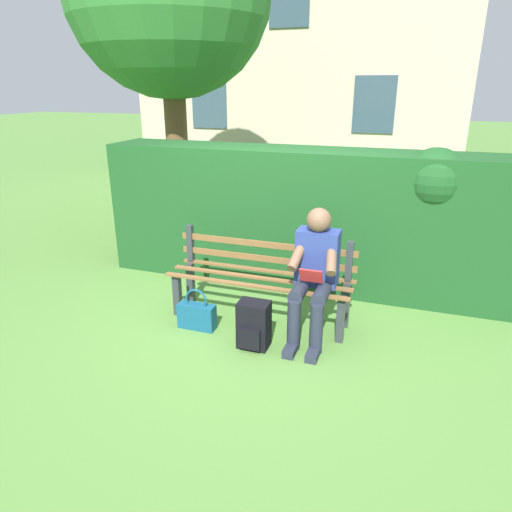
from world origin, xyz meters
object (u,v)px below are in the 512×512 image
at_px(person_seated, 314,271).
at_px(park_bench, 261,278).
at_px(handbag, 197,315).
at_px(backpack, 254,325).

bearing_deg(person_seated, park_bench, -16.47).
xyz_separation_m(park_bench, person_seated, (-0.55, 0.16, 0.21)).
height_order(park_bench, person_seated, person_seated).
relative_size(park_bench, handbag, 4.42).
relative_size(park_bench, person_seated, 1.51).
height_order(person_seated, backpack, person_seated).
bearing_deg(person_seated, handbag, 12.75).
relative_size(park_bench, backpack, 4.17).
bearing_deg(handbag, backpack, 167.64).
bearing_deg(park_bench, backpack, 101.47).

